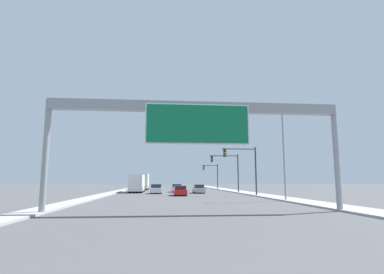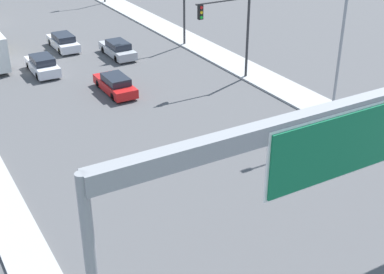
{
  "view_description": "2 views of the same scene",
  "coord_description": "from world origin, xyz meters",
  "px_view_note": "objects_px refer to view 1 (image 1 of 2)",
  "views": [
    {
      "loc": [
        -2.22,
        -2.21,
        2.14
      ],
      "look_at": [
        0.0,
        22.0,
        5.65
      ],
      "focal_mm": 28.0,
      "sensor_mm": 36.0,
      "label": 1
    },
    {
      "loc": [
        -13.73,
        5.27,
        15.27
      ],
      "look_at": [
        -0.54,
        27.99,
        1.84
      ],
      "focal_mm": 50.0,
      "sensor_mm": 36.0,
      "label": 2
    }
  ],
  "objects_px": {
    "car_mid_right": "(156,189)",
    "traffic_light_mid_block": "(229,166)",
    "car_mid_left": "(180,191)",
    "truck_box_primary": "(137,183)",
    "car_far_left": "(199,189)",
    "sign_gantry": "(197,119)",
    "street_lamp_right": "(281,147)",
    "car_far_right": "(177,188)",
    "traffic_light_near_intersection": "(245,163)",
    "traffic_light_far_intersection": "(213,172)",
    "truck_box_secondary": "(143,182)"
  },
  "relations": [
    {
      "from": "car_mid_left",
      "to": "car_mid_right",
      "type": "relative_size",
      "value": 1.06
    },
    {
      "from": "sign_gantry",
      "to": "car_mid_left",
      "type": "distance_m",
      "value": 23.11
    },
    {
      "from": "car_far_left",
      "to": "sign_gantry",
      "type": "bearing_deg",
      "value": -96.62
    },
    {
      "from": "car_mid_left",
      "to": "traffic_light_near_intersection",
      "type": "distance_m",
      "value": 9.89
    },
    {
      "from": "truck_box_primary",
      "to": "car_mid_right",
      "type": "bearing_deg",
      "value": -52.94
    },
    {
      "from": "traffic_light_near_intersection",
      "to": "traffic_light_mid_block",
      "type": "relative_size",
      "value": 1.02
    },
    {
      "from": "truck_box_secondary",
      "to": "traffic_light_far_intersection",
      "type": "bearing_deg",
      "value": 4.87
    },
    {
      "from": "car_mid_right",
      "to": "traffic_light_far_intersection",
      "type": "xyz_separation_m",
      "value": [
        12.59,
        20.84,
        3.23
      ]
    },
    {
      "from": "car_mid_right",
      "to": "traffic_light_mid_block",
      "type": "relative_size",
      "value": 0.68
    },
    {
      "from": "car_mid_left",
      "to": "traffic_light_near_intersection",
      "type": "relative_size",
      "value": 0.7
    },
    {
      "from": "traffic_light_mid_block",
      "to": "traffic_light_far_intersection",
      "type": "height_order",
      "value": "traffic_light_mid_block"
    },
    {
      "from": "truck_box_secondary",
      "to": "sign_gantry",
      "type": "bearing_deg",
      "value": -81.82
    },
    {
      "from": "car_mid_right",
      "to": "street_lamp_right",
      "type": "relative_size",
      "value": 0.46
    },
    {
      "from": "truck_box_secondary",
      "to": "street_lamp_right",
      "type": "relative_size",
      "value": 0.85
    },
    {
      "from": "truck_box_secondary",
      "to": "street_lamp_right",
      "type": "bearing_deg",
      "value": -65.94
    },
    {
      "from": "car_far_left",
      "to": "traffic_light_far_intersection",
      "type": "bearing_deg",
      "value": 74.34
    },
    {
      "from": "car_mid_right",
      "to": "truck_box_secondary",
      "type": "height_order",
      "value": "truck_box_secondary"
    },
    {
      "from": "sign_gantry",
      "to": "traffic_light_mid_block",
      "type": "height_order",
      "value": "sign_gantry"
    },
    {
      "from": "truck_box_secondary",
      "to": "truck_box_primary",
      "type": "bearing_deg",
      "value": -90.0
    },
    {
      "from": "truck_box_primary",
      "to": "traffic_light_mid_block",
      "type": "relative_size",
      "value": 1.33
    },
    {
      "from": "car_far_right",
      "to": "traffic_light_mid_block",
      "type": "xyz_separation_m",
      "value": [
        8.7,
        -4.58,
        3.76
      ]
    },
    {
      "from": "sign_gantry",
      "to": "street_lamp_right",
      "type": "bearing_deg",
      "value": 46.04
    },
    {
      "from": "street_lamp_right",
      "to": "traffic_light_mid_block",
      "type": "bearing_deg",
      "value": 94.02
    },
    {
      "from": "sign_gantry",
      "to": "truck_box_secondary",
      "type": "height_order",
      "value": "sign_gantry"
    },
    {
      "from": "car_far_left",
      "to": "traffic_light_near_intersection",
      "type": "xyz_separation_m",
      "value": [
        5.3,
        -10.06,
        3.84
      ]
    },
    {
      "from": "car_mid_left",
      "to": "truck_box_primary",
      "type": "bearing_deg",
      "value": 121.38
    },
    {
      "from": "sign_gantry",
      "to": "car_mid_left",
      "type": "bearing_deg",
      "value": 90.0
    },
    {
      "from": "car_mid_left",
      "to": "car_mid_right",
      "type": "distance_m",
      "value": 7.68
    },
    {
      "from": "car_far_left",
      "to": "car_mid_right",
      "type": "xyz_separation_m",
      "value": [
        -7.0,
        -0.9,
        0.03
      ]
    },
    {
      "from": "sign_gantry",
      "to": "street_lamp_right",
      "type": "relative_size",
      "value": 2.09
    },
    {
      "from": "car_far_right",
      "to": "traffic_light_near_intersection",
      "type": "bearing_deg",
      "value": -58.88
    },
    {
      "from": "truck_box_primary",
      "to": "truck_box_secondary",
      "type": "bearing_deg",
      "value": 90.0
    },
    {
      "from": "car_far_left",
      "to": "car_far_right",
      "type": "distance_m",
      "value": 5.72
    },
    {
      "from": "truck_box_secondary",
      "to": "street_lamp_right",
      "type": "height_order",
      "value": "street_lamp_right"
    },
    {
      "from": "truck_box_primary",
      "to": "truck_box_secondary",
      "type": "xyz_separation_m",
      "value": [
        -0.0,
        14.83,
        0.21
      ]
    },
    {
      "from": "car_far_right",
      "to": "car_mid_right",
      "type": "distance_m",
      "value": 6.45
    },
    {
      "from": "car_mid_right",
      "to": "traffic_light_near_intersection",
      "type": "bearing_deg",
      "value": -36.68
    },
    {
      "from": "traffic_light_far_intersection",
      "to": "street_lamp_right",
      "type": "bearing_deg",
      "value": -88.56
    },
    {
      "from": "car_mid_left",
      "to": "traffic_light_mid_block",
      "type": "bearing_deg",
      "value": 41.42
    },
    {
      "from": "car_far_left",
      "to": "street_lamp_right",
      "type": "xyz_separation_m",
      "value": [
        6.58,
        -19.7,
        4.96
      ]
    },
    {
      "from": "car_far_right",
      "to": "traffic_light_mid_block",
      "type": "height_order",
      "value": "traffic_light_mid_block"
    },
    {
      "from": "sign_gantry",
      "to": "car_far_left",
      "type": "height_order",
      "value": "sign_gantry"
    },
    {
      "from": "car_far_left",
      "to": "truck_box_primary",
      "type": "relative_size",
      "value": 0.55
    },
    {
      "from": "truck_box_secondary",
      "to": "traffic_light_mid_block",
      "type": "height_order",
      "value": "traffic_light_mid_block"
    },
    {
      "from": "car_mid_left",
      "to": "street_lamp_right",
      "type": "bearing_deg",
      "value": -49.87
    },
    {
      "from": "traffic_light_mid_block",
      "to": "street_lamp_right",
      "type": "height_order",
      "value": "street_lamp_right"
    },
    {
      "from": "traffic_light_near_intersection",
      "to": "street_lamp_right",
      "type": "relative_size",
      "value": 0.69
    },
    {
      "from": "car_far_left",
      "to": "car_mid_right",
      "type": "distance_m",
      "value": 7.06
    },
    {
      "from": "truck_box_primary",
      "to": "traffic_light_near_intersection",
      "type": "relative_size",
      "value": 1.31
    },
    {
      "from": "sign_gantry",
      "to": "truck_box_primary",
      "type": "bearing_deg",
      "value": 101.67
    }
  ]
}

